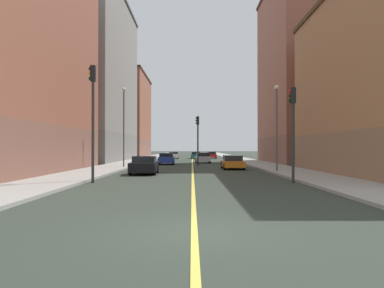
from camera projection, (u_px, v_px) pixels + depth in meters
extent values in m
plane|color=#2E382E|center=(194.00, 232.00, 8.97)|extent=(400.00, 400.00, 0.00)
cube|color=#9E9B93|center=(244.00, 160.00, 57.98)|extent=(3.84, 168.00, 0.15)
cube|color=#9E9B93|center=(140.00, 160.00, 57.95)|extent=(3.84, 168.00, 0.15)
cube|color=#E5D14C|center=(192.00, 161.00, 57.97)|extent=(0.16, 154.00, 0.01)
cube|color=brown|center=(313.00, 150.00, 48.51)|extent=(11.48, 17.55, 3.42)
cube|color=#93513D|center=(313.00, 61.00, 48.62)|extent=(11.48, 17.55, 19.49)
cube|color=slate|center=(85.00, 148.00, 55.09)|extent=(11.48, 24.84, 4.04)
cube|color=gray|center=(85.00, 67.00, 55.20)|extent=(11.48, 24.84, 19.57)
cube|color=brown|center=(119.00, 148.00, 80.79)|extent=(11.48, 20.02, 3.69)
cube|color=#93513D|center=(119.00, 108.00, 80.88)|extent=(11.48, 20.02, 13.55)
cube|color=#42241B|center=(119.00, 76.00, 80.94)|extent=(11.78, 20.32, 0.40)
cylinder|color=#2D2D2D|center=(292.00, 143.00, 21.40)|extent=(0.16, 0.16, 4.52)
cube|color=black|center=(292.00, 96.00, 21.42)|extent=(0.28, 0.32, 0.90)
sphere|color=red|center=(289.00, 91.00, 21.43)|extent=(0.20, 0.20, 0.20)
sphere|color=#352204|center=(289.00, 96.00, 21.42)|extent=(0.20, 0.20, 0.20)
sphere|color=black|center=(289.00, 101.00, 21.42)|extent=(0.20, 0.20, 0.20)
cylinder|color=#2D2D2D|center=(92.00, 132.00, 21.38)|extent=(0.16, 0.16, 5.78)
cube|color=black|center=(92.00, 73.00, 21.41)|extent=(0.28, 0.32, 0.90)
sphere|color=#320404|center=(89.00, 69.00, 21.41)|extent=(0.20, 0.20, 0.20)
sphere|color=orange|center=(89.00, 74.00, 21.41)|extent=(0.20, 0.20, 0.20)
sphere|color=black|center=(89.00, 79.00, 21.41)|extent=(0.20, 0.20, 0.20)
cylinder|color=#2D2D2D|center=(197.00, 145.00, 41.23)|extent=(0.16, 0.16, 4.54)
cube|color=black|center=(197.00, 120.00, 41.26)|extent=(0.28, 0.32, 0.90)
sphere|color=#320404|center=(196.00, 118.00, 41.26)|extent=(0.20, 0.20, 0.20)
sphere|color=#352204|center=(196.00, 121.00, 41.25)|extent=(0.20, 0.20, 0.20)
sphere|color=green|center=(196.00, 123.00, 41.25)|extent=(0.20, 0.20, 0.20)
cylinder|color=#4C4C51|center=(276.00, 130.00, 29.96)|extent=(0.14, 0.14, 6.50)
sphere|color=#EAEACC|center=(276.00, 87.00, 29.99)|extent=(0.36, 0.36, 0.36)
cylinder|color=#4C4C51|center=(123.00, 129.00, 36.54)|extent=(0.14, 0.14, 7.38)
sphere|color=#EAEACC|center=(123.00, 89.00, 36.58)|extent=(0.36, 0.36, 0.36)
cube|color=black|center=(143.00, 167.00, 28.39)|extent=(1.96, 4.06, 0.69)
cube|color=black|center=(144.00, 159.00, 28.55)|extent=(1.70, 1.94, 0.46)
cylinder|color=black|center=(134.00, 169.00, 29.62)|extent=(0.23, 0.64, 0.64)
cylinder|color=black|center=(156.00, 169.00, 29.65)|extent=(0.23, 0.64, 0.64)
cylinder|color=black|center=(130.00, 171.00, 27.12)|extent=(0.23, 0.64, 0.64)
cylinder|color=black|center=(154.00, 171.00, 27.15)|extent=(0.23, 0.64, 0.64)
cube|color=#196670|center=(196.00, 156.00, 69.04)|extent=(1.95, 4.55, 0.57)
cube|color=black|center=(196.00, 153.00, 69.23)|extent=(1.66, 2.17, 0.46)
cylinder|color=black|center=(191.00, 157.00, 70.45)|extent=(0.24, 0.65, 0.64)
cylinder|color=black|center=(200.00, 157.00, 70.41)|extent=(0.24, 0.65, 0.64)
cylinder|color=black|center=(191.00, 157.00, 67.66)|extent=(0.24, 0.65, 0.64)
cylinder|color=black|center=(200.00, 157.00, 67.62)|extent=(0.24, 0.65, 0.64)
cube|color=orange|center=(232.00, 164.00, 35.16)|extent=(1.90, 4.45, 0.57)
cube|color=black|center=(232.00, 158.00, 35.06)|extent=(1.66, 1.98, 0.50)
cylinder|color=black|center=(221.00, 165.00, 36.53)|extent=(0.23, 0.64, 0.64)
cylinder|color=black|center=(239.00, 165.00, 36.54)|extent=(0.23, 0.64, 0.64)
cylinder|color=black|center=(224.00, 166.00, 33.78)|extent=(0.23, 0.64, 0.64)
cylinder|color=black|center=(243.00, 166.00, 33.79)|extent=(0.23, 0.64, 0.64)
cube|color=silver|center=(202.00, 159.00, 49.54)|extent=(1.93, 4.20, 0.64)
cube|color=black|center=(202.00, 154.00, 49.51)|extent=(1.66, 2.20, 0.50)
cylinder|color=black|center=(195.00, 160.00, 50.80)|extent=(0.23, 0.64, 0.64)
cylinder|color=black|center=(208.00, 160.00, 50.84)|extent=(0.23, 0.64, 0.64)
cylinder|color=black|center=(196.00, 161.00, 48.22)|extent=(0.23, 0.64, 0.64)
cylinder|color=black|center=(209.00, 161.00, 48.27)|extent=(0.23, 0.64, 0.64)
cube|color=white|center=(173.00, 156.00, 68.32)|extent=(1.94, 4.43, 0.62)
cube|color=black|center=(173.00, 153.00, 68.21)|extent=(1.62, 1.95, 0.43)
cylinder|color=black|center=(169.00, 157.00, 69.63)|extent=(0.25, 0.65, 0.64)
cylinder|color=black|center=(177.00, 157.00, 69.70)|extent=(0.25, 0.65, 0.64)
cylinder|color=black|center=(168.00, 157.00, 66.93)|extent=(0.25, 0.65, 0.64)
cylinder|color=black|center=(177.00, 157.00, 67.00)|extent=(0.25, 0.65, 0.64)
cube|color=#23389E|center=(166.00, 160.00, 45.00)|extent=(1.93, 4.48, 0.69)
cube|color=black|center=(166.00, 155.00, 44.89)|extent=(1.65, 2.23, 0.45)
cylinder|color=black|center=(159.00, 161.00, 46.35)|extent=(0.24, 0.65, 0.64)
cylinder|color=black|center=(173.00, 161.00, 46.40)|extent=(0.24, 0.65, 0.64)
cylinder|color=black|center=(158.00, 162.00, 43.60)|extent=(0.24, 0.65, 0.64)
cylinder|color=black|center=(172.00, 162.00, 43.65)|extent=(0.24, 0.65, 0.64)
cube|color=red|center=(211.00, 156.00, 69.44)|extent=(1.95, 4.03, 0.59)
cube|color=black|center=(211.00, 153.00, 69.52)|extent=(1.67, 2.08, 0.47)
cylinder|color=black|center=(206.00, 157.00, 70.69)|extent=(0.24, 0.65, 0.64)
cylinder|color=black|center=(215.00, 157.00, 70.64)|extent=(0.24, 0.65, 0.64)
cylinder|color=black|center=(206.00, 157.00, 68.23)|extent=(0.24, 0.65, 0.64)
cylinder|color=black|center=(215.00, 157.00, 68.18)|extent=(0.24, 0.65, 0.64)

